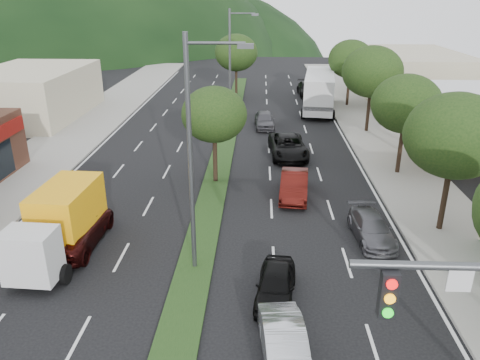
{
  "coord_description": "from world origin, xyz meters",
  "views": [
    {
      "loc": [
        2.77,
        -9.61,
        11.35
      ],
      "look_at": [
        1.8,
        12.63,
        2.35
      ],
      "focal_mm": 35.0,
      "sensor_mm": 36.0,
      "label": 1
    }
  ],
  "objects_px": {
    "suv_maroon": "(74,229)",
    "motorhome": "(319,91)",
    "tree_med_far": "(236,53)",
    "car_queue_f": "(308,89)",
    "tree_r_d": "(372,72)",
    "sedan_silver": "(285,346)",
    "car_queue_c": "(294,185)",
    "car_queue_d": "(288,146)",
    "car_queue_e": "(264,120)",
    "streetlight_mid": "(232,61)",
    "tree_r_b": "(456,136)",
    "tree_r_c": "(406,104)",
    "tree_med_near": "(214,115)",
    "car_queue_a": "(276,284)",
    "tree_r_e": "(351,59)",
    "streetlight_near": "(195,148)",
    "car_queue_b": "(371,228)",
    "box_truck": "(62,225)"
  },
  "relations": [
    {
      "from": "tree_r_b",
      "to": "car_queue_a",
      "type": "height_order",
      "value": "tree_r_b"
    },
    {
      "from": "tree_med_near",
      "to": "box_truck",
      "type": "relative_size",
      "value": 0.95
    },
    {
      "from": "tree_med_far",
      "to": "car_queue_d",
      "type": "bearing_deg",
      "value": -76.73
    },
    {
      "from": "streetlight_near",
      "to": "motorhome",
      "type": "distance_m",
      "value": 31.19
    },
    {
      "from": "sedan_silver",
      "to": "car_queue_b",
      "type": "height_order",
      "value": "sedan_silver"
    },
    {
      "from": "tree_r_c",
      "to": "box_truck",
      "type": "relative_size",
      "value": 1.02
    },
    {
      "from": "tree_med_near",
      "to": "car_queue_f",
      "type": "distance_m",
      "value": 28.73
    },
    {
      "from": "car_queue_d",
      "to": "sedan_silver",
      "type": "bearing_deg",
      "value": -97.76
    },
    {
      "from": "streetlight_near",
      "to": "sedan_silver",
      "type": "height_order",
      "value": "streetlight_near"
    },
    {
      "from": "sedan_silver",
      "to": "car_queue_d",
      "type": "distance_m",
      "value": 20.83
    },
    {
      "from": "car_queue_b",
      "to": "motorhome",
      "type": "bearing_deg",
      "value": 84.97
    },
    {
      "from": "car_queue_a",
      "to": "streetlight_near",
      "type": "bearing_deg",
      "value": 154.9
    },
    {
      "from": "car_queue_b",
      "to": "car_queue_c",
      "type": "relative_size",
      "value": 0.92
    },
    {
      "from": "tree_r_d",
      "to": "car_queue_a",
      "type": "xyz_separation_m",
      "value": [
        -8.5,
        -24.03,
        -4.55
      ]
    },
    {
      "from": "tree_r_b",
      "to": "sedan_silver",
      "type": "xyz_separation_m",
      "value": [
        -8.31,
        -9.48,
        -4.39
      ]
    },
    {
      "from": "tree_r_e",
      "to": "sedan_silver",
      "type": "distance_m",
      "value": 38.63
    },
    {
      "from": "tree_r_d",
      "to": "tree_r_e",
      "type": "xyz_separation_m",
      "value": [
        0.0,
        10.0,
        -0.29
      ]
    },
    {
      "from": "streetlight_near",
      "to": "car_queue_a",
      "type": "bearing_deg",
      "value": -31.67
    },
    {
      "from": "tree_r_e",
      "to": "box_truck",
      "type": "xyz_separation_m",
      "value": [
        -18.19,
        -30.98,
        -3.44
      ]
    },
    {
      "from": "tree_med_far",
      "to": "car_queue_b",
      "type": "xyz_separation_m",
      "value": [
        8.32,
        -33.03,
        -4.41
      ]
    },
    {
      "from": "suv_maroon",
      "to": "motorhome",
      "type": "xyz_separation_m",
      "value": [
        14.74,
        27.89,
        1.24
      ]
    },
    {
      "from": "streetlight_mid",
      "to": "car_queue_f",
      "type": "distance_m",
      "value": 15.46
    },
    {
      "from": "car_queue_e",
      "to": "car_queue_f",
      "type": "xyz_separation_m",
      "value": [
        5.12,
        14.11,
        0.06
      ]
    },
    {
      "from": "car_queue_e",
      "to": "car_queue_d",
      "type": "bearing_deg",
      "value": -80.93
    },
    {
      "from": "car_queue_b",
      "to": "streetlight_mid",
      "type": "bearing_deg",
      "value": 105.98
    },
    {
      "from": "tree_r_d",
      "to": "sedan_silver",
      "type": "bearing_deg",
      "value": -106.82
    },
    {
      "from": "tree_med_near",
      "to": "box_truck",
      "type": "bearing_deg",
      "value": -124.55
    },
    {
      "from": "tree_med_near",
      "to": "car_queue_f",
      "type": "bearing_deg",
      "value": 73.07
    },
    {
      "from": "car_queue_d",
      "to": "car_queue_f",
      "type": "bearing_deg",
      "value": 76.63
    },
    {
      "from": "tree_r_e",
      "to": "car_queue_d",
      "type": "height_order",
      "value": "tree_r_e"
    },
    {
      "from": "tree_r_b",
      "to": "motorhome",
      "type": "distance_m",
      "value": 26.18
    },
    {
      "from": "tree_r_e",
      "to": "streetlight_near",
      "type": "bearing_deg",
      "value": -110.23
    },
    {
      "from": "suv_maroon",
      "to": "motorhome",
      "type": "relative_size",
      "value": 0.55
    },
    {
      "from": "streetlight_mid",
      "to": "car_queue_d",
      "type": "xyz_separation_m",
      "value": [
        4.67,
        -9.69,
        -4.81
      ]
    },
    {
      "from": "tree_med_far",
      "to": "suv_maroon",
      "type": "distance_m",
      "value": 34.88
    },
    {
      "from": "tree_r_c",
      "to": "car_queue_c",
      "type": "distance_m",
      "value": 9.13
    },
    {
      "from": "tree_r_c",
      "to": "car_queue_d",
      "type": "distance_m",
      "value": 8.81
    },
    {
      "from": "tree_r_e",
      "to": "tree_med_near",
      "type": "bearing_deg",
      "value": -118.61
    },
    {
      "from": "car_queue_c",
      "to": "box_truck",
      "type": "height_order",
      "value": "box_truck"
    },
    {
      "from": "tree_med_near",
      "to": "car_queue_c",
      "type": "xyz_separation_m",
      "value": [
        4.85,
        -2.03,
        -3.69
      ]
    },
    {
      "from": "tree_r_e",
      "to": "tree_med_far",
      "type": "distance_m",
      "value": 12.65
    },
    {
      "from": "streetlight_mid",
      "to": "tree_r_c",
      "type": "bearing_deg",
      "value": -47.78
    },
    {
      "from": "tree_r_b",
      "to": "tree_r_c",
      "type": "height_order",
      "value": "tree_r_b"
    },
    {
      "from": "tree_med_far",
      "to": "car_queue_c",
      "type": "relative_size",
      "value": 1.54
    },
    {
      "from": "tree_med_far",
      "to": "car_queue_f",
      "type": "xyz_separation_m",
      "value": [
        8.3,
        1.26,
        -4.24
      ]
    },
    {
      "from": "tree_r_d",
      "to": "car_queue_b",
      "type": "relative_size",
      "value": 1.74
    },
    {
      "from": "car_queue_a",
      "to": "streetlight_mid",
      "type": "bearing_deg",
      "value": 103.51
    },
    {
      "from": "streetlight_mid",
      "to": "car_queue_c",
      "type": "relative_size",
      "value": 2.23
    },
    {
      "from": "car_queue_a",
      "to": "box_truck",
      "type": "xyz_separation_m",
      "value": [
        -9.69,
        3.05,
        0.82
      ]
    },
    {
      "from": "tree_r_c",
      "to": "streetlight_near",
      "type": "bearing_deg",
      "value": -134.51
    }
  ]
}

